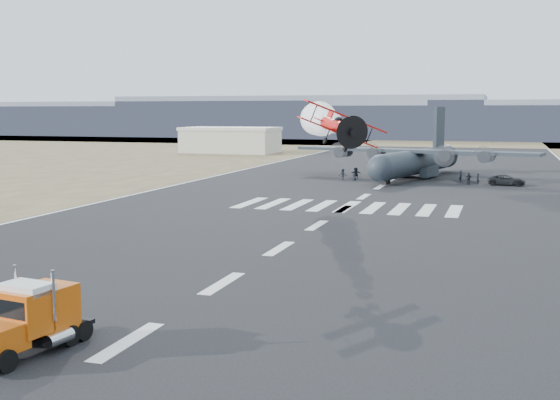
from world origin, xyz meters
The scene contains 21 objects.
ground centered at (0.00, 0.00, 0.00)m, with size 500.00×500.00×0.00m, color black.
scrub_far centered at (0.00, 230.00, 0.00)m, with size 500.00×80.00×0.00m, color brown.
runway_markings centered at (0.00, 60.00, 0.01)m, with size 60.00×260.00×0.01m, color silver, non-canonical shape.
ridge_seg_a centered at (-195.00, 260.00, 6.50)m, with size 150.00×50.00×13.00m, color slate.
ridge_seg_b centered at (-130.00, 260.00, 7.50)m, with size 150.00×50.00×15.00m, color slate.
ridge_seg_c centered at (-65.00, 260.00, 8.50)m, with size 150.00×50.00×17.00m, color slate.
ridge_seg_d centered at (0.00, 260.00, 6.50)m, with size 150.00×50.00×13.00m, color slate.
hangar_left centered at (-52.00, 145.00, 3.41)m, with size 24.50×14.50×6.70m.
semi_truck centered at (-3.51, -2.61, 1.59)m, with size 3.30×7.38×3.25m.
aerobatic_biplane centered at (5.13, 22.31, 9.86)m, with size 6.30×6.23×3.78m.
smoke_trail centered at (-2.91, 48.56, 10.10)m, with size 11.55×32.11×4.20m.
transport_aircraft centered at (3.35, 88.19, 3.02)m, with size 40.33×32.99×11.73m.
support_vehicle centered at (17.58, 80.11, 0.75)m, with size 2.48×5.39×1.50m, color black.
crew_a centered at (13.45, 80.31, 0.83)m, with size 0.60×0.50×1.65m, color black.
crew_b centered at (-1.80, 82.31, 0.92)m, with size 0.90×0.55×1.84m, color black.
crew_c centered at (-7.43, 81.00, 0.89)m, with size 1.15×0.53×1.78m, color black.
crew_d centered at (12.17, 79.74, 0.89)m, with size 1.04×0.53×1.78m, color black.
crew_e centered at (-5.45, 80.64, 0.82)m, with size 0.80×0.49×1.63m, color black.
crew_f centered at (-5.71, 83.28, 0.93)m, with size 1.72×0.56×1.85m, color black.
crew_g centered at (10.78, 83.42, 0.89)m, with size 0.65×0.53×1.77m, color black.
crew_h centered at (-5.78, 82.94, 0.92)m, with size 0.90×0.55×1.85m, color black.
Camera 1 is at (16.76, -28.69, 10.97)m, focal length 45.00 mm.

